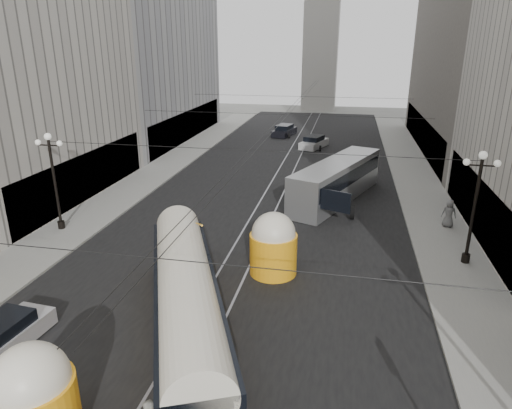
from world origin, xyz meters
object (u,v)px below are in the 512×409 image
at_px(sedan_silver, 3,336).
at_px(streetcar, 186,299).
at_px(pedestrian_sidewalk_right, 449,213).
at_px(city_bus, 337,179).

bearing_deg(sedan_silver, streetcar, 18.90).
bearing_deg(pedestrian_sidewalk_right, sedan_silver, 48.49).
distance_m(streetcar, sedan_silver, 7.48).
relative_size(city_bus, pedestrian_sidewalk_right, 6.71).
bearing_deg(streetcar, sedan_silver, -161.10).
height_order(city_bus, sedan_silver, city_bus).
xyz_separation_m(streetcar, pedestrian_sidewalk_right, (13.11, 14.64, -0.62)).
distance_m(streetcar, pedestrian_sidewalk_right, 19.66).
bearing_deg(city_bus, pedestrian_sidewalk_right, -31.55).
bearing_deg(city_bus, streetcar, -106.11).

